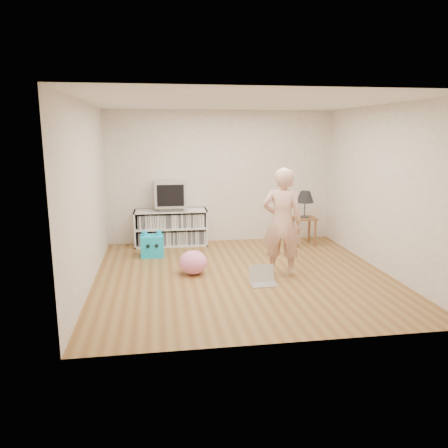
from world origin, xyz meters
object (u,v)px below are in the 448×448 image
Objects in this scene: media_unit at (171,227)px; side_table at (304,224)px; plush_pink at (193,262)px; laptop at (263,279)px; plush_blue at (152,246)px; crt_tv at (170,194)px; person at (282,222)px; dvd_deck at (170,208)px; table_lamp at (305,197)px.

media_unit is 2.55× the size of side_table.
laptop is at bearing -31.41° from plush_pink.
media_unit is at bearing 62.66° from plush_blue.
media_unit is 2.33× the size of crt_tv.
media_unit is at bearing 115.08° from laptop.
person is at bearing -9.95° from plush_pink.
plush_pink is (0.28, -1.86, -0.16)m from media_unit.
media_unit is at bearing 98.51° from plush_pink.
side_table reaches higher than plush_pink.
dvd_deck is 0.75× the size of crt_tv.
crt_tv is (0.00, -0.00, 0.29)m from dvd_deck.
table_lamp is (2.57, -0.37, 0.21)m from dvd_deck.
plush_blue is (-0.36, -0.73, -0.82)m from crt_tv.
media_unit reaches higher than plush_pink.
media_unit is 2.60m from side_table.
table_lamp is (2.57, -0.39, 0.59)m from media_unit.
side_table is at bearing -8.18° from dvd_deck.
laptop is 0.88× the size of plush_pink.
plush_blue is 1.28m from plush_pink.
crt_tv is (0.00, -0.02, 0.67)m from media_unit.
person is at bearing -119.10° from table_lamp.
plush_pink reaches higher than laptop.
person is 1.51m from plush_pink.
crt_tv is 2.60m from table_lamp.
side_table is at bearing 55.40° from laptop.
plush_pink is (-0.97, 0.59, 0.12)m from laptop.
crt_tv is 1.29× the size of plush_blue.
table_lamp is 1.33× the size of laptop.
media_unit is at bearing 171.48° from table_lamp.
laptop is 2.34m from plush_blue.
crt_tv reaches higher than side_table.
side_table is 1.07× the size of table_lamp.
plush_pink is at bearing -81.40° from crt_tv.
person is (1.62, -2.08, -0.19)m from crt_tv.
crt_tv is 1.17× the size of table_lamp.
dvd_deck reaches higher than plush_blue.
side_table is at bearing 5.47° from plush_blue.
laptop is at bearing -48.17° from plush_blue.
table_lamp is 3.05m from plush_blue.
media_unit is at bearing 90.00° from crt_tv.
side_table is 0.33× the size of person.
side_table is at bearing -8.52° from media_unit.
laptop is at bearing -62.85° from dvd_deck.
table_lamp is (2.57, -0.37, -0.08)m from crt_tv.
table_lamp is 2.83m from plush_pink.
crt_tv is 1.09× the size of side_table.
crt_tv is at bearing -34.29° from person.
plush_pink is (0.28, -1.84, -0.83)m from crt_tv.
crt_tv is 1.37× the size of plush_pink.
media_unit is 0.67m from crt_tv.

